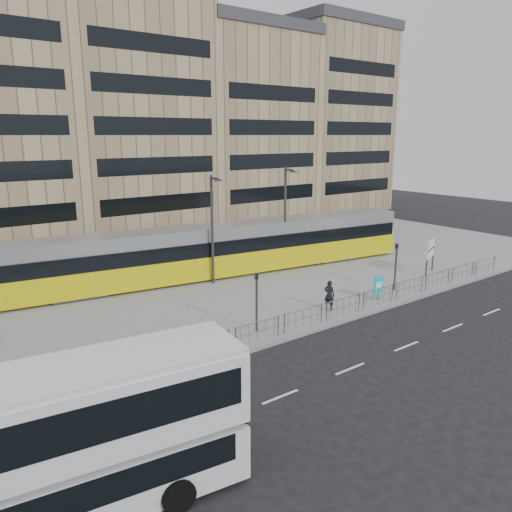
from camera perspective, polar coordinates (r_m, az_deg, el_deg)
ground at (r=26.72m, az=7.25°, el=-8.47°), size 120.00×120.00×0.00m
plaza at (r=35.75m, az=-6.27°, el=-2.56°), size 64.00×24.00×0.15m
kerb at (r=26.73m, az=7.17°, el=-8.29°), size 64.00×0.25×0.17m
building_row at (r=55.29m, az=-17.63°, el=16.06°), size 70.40×18.40×31.20m
pedestrian_barrier at (r=28.05m, az=9.54°, el=-5.32°), size 32.07×0.07×1.10m
road_markings at (r=25.01m, az=15.43°, el=-10.47°), size 62.00×0.12×0.01m
double_decker_bus at (r=14.59m, az=-23.32°, el=-19.40°), size 10.99×3.83×4.30m
tram at (r=35.94m, az=-4.18°, el=0.71°), size 31.08×7.19×3.65m
station_sign at (r=38.32m, az=19.34°, el=0.61°), size 2.04×0.86×2.48m
ad_panel at (r=31.53m, az=13.82°, el=-3.35°), size 0.78×0.08×1.47m
pedestrian at (r=29.19m, az=8.38°, el=-4.43°), size 0.62×0.75×1.75m
traffic_light_west at (r=25.44m, az=0.07°, el=-4.41°), size 0.18×0.21×3.10m
traffic_light_east at (r=33.43m, az=15.71°, el=-0.51°), size 0.19×0.22×3.10m
lamp_post_west at (r=33.39m, az=-4.98°, el=3.56°), size 0.45×1.04×7.35m
lamp_post_east at (r=36.73m, az=3.39°, el=4.76°), size 0.45×1.04×7.65m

